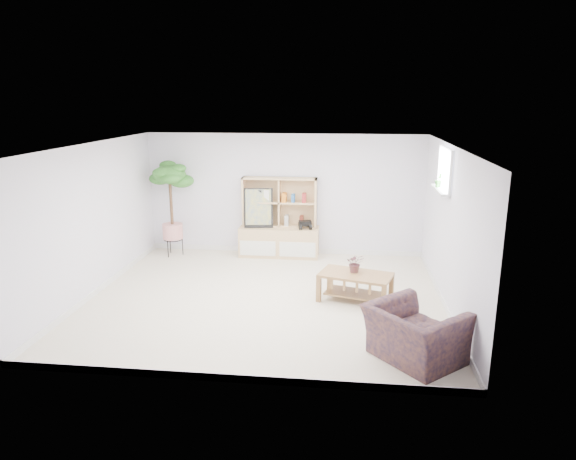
# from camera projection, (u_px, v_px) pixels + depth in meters

# --- Properties ---
(floor) EXTENTS (5.50, 5.00, 0.01)m
(floor) POSITION_uv_depth(u_px,v_px,m) (266.00, 298.00, 8.12)
(floor) COLOR beige
(floor) RESTS_ON ground
(ceiling) EXTENTS (5.50, 5.00, 0.01)m
(ceiling) POSITION_uv_depth(u_px,v_px,m) (264.00, 145.00, 7.52)
(ceiling) COLOR white
(ceiling) RESTS_ON walls
(walls) EXTENTS (5.51, 5.01, 2.40)m
(walls) POSITION_uv_depth(u_px,v_px,m) (265.00, 224.00, 7.82)
(walls) COLOR white
(walls) RESTS_ON floor
(baseboard) EXTENTS (5.50, 5.00, 0.10)m
(baseboard) POSITION_uv_depth(u_px,v_px,m) (266.00, 295.00, 8.11)
(baseboard) COLOR white
(baseboard) RESTS_ON floor
(window) EXTENTS (0.10, 0.98, 0.68)m
(window) POSITION_uv_depth(u_px,v_px,m) (445.00, 170.00, 7.90)
(window) COLOR silver
(window) RESTS_ON walls
(window_sill) EXTENTS (0.14, 1.00, 0.04)m
(window_sill) POSITION_uv_depth(u_px,v_px,m) (440.00, 190.00, 7.98)
(window_sill) COLOR white
(window_sill) RESTS_ON walls
(storage_unit) EXTENTS (1.56, 0.53, 1.56)m
(storage_unit) POSITION_uv_depth(u_px,v_px,m) (279.00, 218.00, 10.09)
(storage_unit) COLOR #DDB083
(storage_unit) RESTS_ON floor
(poster) EXTENTS (0.58, 0.20, 0.78)m
(poster) POSITION_uv_depth(u_px,v_px,m) (259.00, 208.00, 10.05)
(poster) COLOR gold
(poster) RESTS_ON storage_unit
(toy_truck) EXTENTS (0.39, 0.30, 0.18)m
(toy_truck) POSITION_uv_depth(u_px,v_px,m) (305.00, 224.00, 10.00)
(toy_truck) COLOR black
(toy_truck) RESTS_ON storage_unit
(coffee_table) EXTENTS (1.21, 0.88, 0.44)m
(coffee_table) POSITION_uv_depth(u_px,v_px,m) (355.00, 287.00, 7.96)
(coffee_table) COLOR brown
(coffee_table) RESTS_ON floor
(table_plant) EXTENTS (0.27, 0.24, 0.30)m
(table_plant) POSITION_uv_depth(u_px,v_px,m) (355.00, 263.00, 7.94)
(table_plant) COLOR #1F5E1E
(table_plant) RESTS_ON coffee_table
(floor_tree) EXTENTS (0.81, 0.81, 1.88)m
(floor_tree) POSITION_uv_depth(u_px,v_px,m) (171.00, 209.00, 10.09)
(floor_tree) COLOR #266D1E
(floor_tree) RESTS_ON floor
(armchair) EXTENTS (1.35, 1.36, 0.76)m
(armchair) POSITION_uv_depth(u_px,v_px,m) (415.00, 331.00, 6.12)
(armchair) COLOR #121433
(armchair) RESTS_ON floor
(sill_plant) EXTENTS (0.15, 0.13, 0.23)m
(sill_plant) POSITION_uv_depth(u_px,v_px,m) (439.00, 180.00, 8.11)
(sill_plant) COLOR #266D1E
(sill_plant) RESTS_ON window_sill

